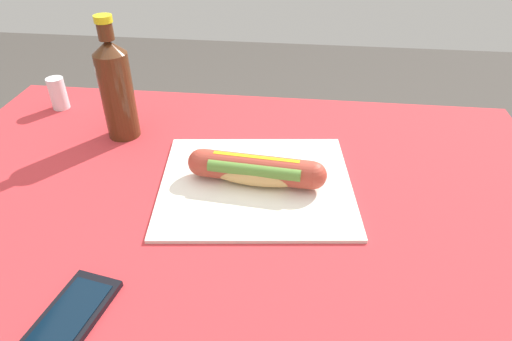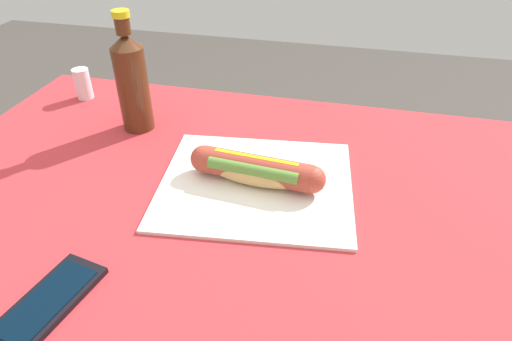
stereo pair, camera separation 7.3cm
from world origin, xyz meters
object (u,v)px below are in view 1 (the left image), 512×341
object	(u,v)px
hot_dog	(256,170)
soda_bottle	(116,87)
cell_phone	(65,323)
salt_shaker	(58,93)

from	to	relation	value
hot_dog	soda_bottle	size ratio (longest dim) A/B	0.99
cell_phone	salt_shaker	size ratio (longest dim) A/B	2.26
hot_dog	salt_shaker	xyz separation A→B (m)	(0.46, -0.24, 0.00)
salt_shaker	hot_dog	bearing A→B (deg)	152.86
hot_dog	soda_bottle	distance (m)	0.32
cell_phone	salt_shaker	distance (m)	0.60
soda_bottle	hot_dog	bearing A→B (deg)	153.57
hot_dog	soda_bottle	world-z (taller)	soda_bottle
cell_phone	salt_shaker	world-z (taller)	salt_shaker
soda_bottle	salt_shaker	size ratio (longest dim) A/B	3.38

